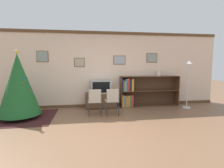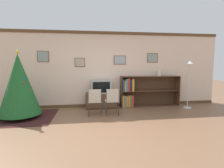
# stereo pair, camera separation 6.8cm
# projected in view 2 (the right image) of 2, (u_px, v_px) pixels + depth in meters

# --- Properties ---
(ground_plane) EXTENTS (24.00, 24.00, 0.00)m
(ground_plane) POSITION_uv_depth(u_px,v_px,m) (108.00, 131.00, 4.04)
(ground_plane) COLOR brown
(wall_back) EXTENTS (8.96, 0.11, 2.70)m
(wall_back) POSITION_uv_depth(u_px,v_px,m) (100.00, 70.00, 6.32)
(wall_back) COLOR beige
(wall_back) RESTS_ON ground_plane
(area_rug) EXTENTS (1.89, 1.73, 0.01)m
(area_rug) POSITION_uv_depth(u_px,v_px,m) (21.00, 117.00, 5.09)
(area_rug) COLOR #381919
(area_rug) RESTS_ON ground_plane
(christmas_tree) EXTENTS (1.15, 1.15, 1.94)m
(christmas_tree) POSITION_uv_depth(u_px,v_px,m) (19.00, 84.00, 4.98)
(christmas_tree) COLOR maroon
(christmas_tree) RESTS_ON area_rug
(tv_console) EXTENTS (1.08, 0.44, 0.54)m
(tv_console) POSITION_uv_depth(u_px,v_px,m) (101.00, 100.00, 6.16)
(tv_console) COLOR #412A1A
(tv_console) RESTS_ON ground_plane
(television) EXTENTS (0.71, 0.43, 0.47)m
(television) POSITION_uv_depth(u_px,v_px,m) (101.00, 87.00, 6.10)
(television) COLOR #9E9E99
(television) RESTS_ON tv_console
(folding_chair_left) EXTENTS (0.40, 0.40, 0.82)m
(folding_chair_left) POSITION_uv_depth(u_px,v_px,m) (95.00, 101.00, 5.18)
(folding_chair_left) COLOR #BCB29E
(folding_chair_left) RESTS_ON ground_plane
(folding_chair_right) EXTENTS (0.40, 0.40, 0.82)m
(folding_chair_right) POSITION_uv_depth(u_px,v_px,m) (112.00, 100.00, 5.25)
(folding_chair_right) COLOR #BCB29E
(folding_chair_right) RESTS_ON ground_plane
(bookshelf) EXTENTS (2.18, 0.36, 1.11)m
(bookshelf) POSITION_uv_depth(u_px,v_px,m) (139.00, 92.00, 6.39)
(bookshelf) COLOR brown
(bookshelf) RESTS_ON ground_plane
(vase) EXTENTS (0.15, 0.15, 0.20)m
(vase) POSITION_uv_depth(u_px,v_px,m) (159.00, 73.00, 6.42)
(vase) COLOR silver
(vase) RESTS_ON bookshelf
(standing_lamp) EXTENTS (0.28, 0.28, 1.68)m
(standing_lamp) POSITION_uv_depth(u_px,v_px,m) (189.00, 72.00, 6.04)
(standing_lamp) COLOR silver
(standing_lamp) RESTS_ON ground_plane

